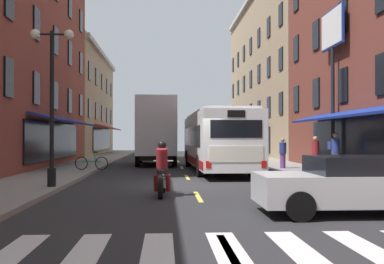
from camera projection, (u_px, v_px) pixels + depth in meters
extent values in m
cube|color=#28282B|center=(191.00, 186.00, 16.98)|extent=(34.80, 80.00, 0.10)
cube|color=#DBCC4C|center=(229.00, 252.00, 7.00)|extent=(0.14, 2.40, 0.01)
cube|color=#DBCC4C|center=(198.00, 197.00, 13.49)|extent=(0.14, 2.40, 0.01)
cube|color=#DBCC4C|center=(187.00, 177.00, 19.98)|extent=(0.14, 2.40, 0.01)
cube|color=#DBCC4C|center=(182.00, 167.00, 26.46)|extent=(0.14, 2.40, 0.01)
cube|color=#DBCC4C|center=(178.00, 161.00, 32.95)|extent=(0.14, 2.40, 0.01)
cube|color=#DBCC4C|center=(176.00, 157.00, 39.44)|extent=(0.14, 2.40, 0.01)
cube|color=#DBCC4C|center=(174.00, 155.00, 45.93)|extent=(0.14, 2.40, 0.01)
cube|color=#DBCC4C|center=(173.00, 152.00, 52.42)|extent=(0.14, 2.40, 0.01)
cube|color=silver|center=(10.00, 255.00, 6.80)|extent=(0.50, 2.80, 0.01)
cube|color=silver|center=(85.00, 254.00, 6.87)|extent=(0.50, 2.80, 0.01)
cube|color=silver|center=(158.00, 253.00, 6.93)|extent=(0.50, 2.80, 0.01)
cube|color=silver|center=(229.00, 252.00, 7.00)|extent=(0.50, 2.80, 0.01)
cube|color=silver|center=(300.00, 251.00, 7.07)|extent=(0.50, 2.80, 0.01)
cube|color=silver|center=(368.00, 249.00, 7.13)|extent=(0.50, 2.80, 0.01)
cube|color=gray|center=(30.00, 184.00, 16.63)|extent=(3.00, 80.00, 0.14)
cube|color=gray|center=(346.00, 182.00, 17.34)|extent=(3.00, 80.00, 0.14)
cube|color=black|center=(55.00, 141.00, 26.54)|extent=(0.10, 12.00, 2.10)
cube|color=navy|center=(68.00, 120.00, 26.59)|extent=(1.38, 11.20, 0.44)
cube|color=black|center=(9.00, 78.00, 18.58)|extent=(0.10, 1.00, 1.60)
cube|color=black|center=(36.00, 88.00, 22.57)|extent=(0.10, 1.00, 1.60)
cube|color=black|center=(55.00, 96.00, 26.57)|extent=(0.10, 1.00, 1.60)
cube|color=black|center=(70.00, 101.00, 30.56)|extent=(0.10, 1.00, 1.60)
cube|color=black|center=(81.00, 105.00, 34.55)|extent=(0.10, 1.00, 1.60)
cube|color=black|center=(9.00, 0.00, 18.62)|extent=(0.10, 1.00, 1.60)
cube|color=black|center=(36.00, 24.00, 22.61)|extent=(0.10, 1.00, 1.60)
cube|color=black|center=(56.00, 41.00, 26.60)|extent=(0.10, 1.00, 1.60)
cube|color=black|center=(70.00, 53.00, 30.59)|extent=(0.10, 1.00, 1.60)
cube|color=black|center=(81.00, 63.00, 34.59)|extent=(0.10, 1.00, 1.60)
cube|color=black|center=(70.00, 6.00, 30.63)|extent=(0.10, 1.00, 1.60)
cube|color=black|center=(81.00, 21.00, 34.62)|extent=(0.10, 1.00, 1.60)
cube|color=#9E8466|center=(62.00, 103.00, 46.29)|extent=(8.00, 19.90, 10.44)
cube|color=#B2AD9E|center=(103.00, 56.00, 46.60)|extent=(0.44, 19.40, 0.40)
cube|color=black|center=(102.00, 139.00, 46.50)|extent=(0.10, 12.00, 2.10)
cube|color=maroon|center=(109.00, 128.00, 46.55)|extent=(1.38, 11.20, 0.44)
cube|color=black|center=(89.00, 108.00, 38.54)|extent=(0.10, 1.00, 1.60)
cube|color=black|center=(96.00, 111.00, 42.53)|extent=(0.10, 1.00, 1.60)
cube|color=black|center=(102.00, 113.00, 46.53)|extent=(0.10, 1.00, 1.60)
cube|color=black|center=(107.00, 115.00, 50.52)|extent=(0.10, 1.00, 1.60)
cube|color=black|center=(111.00, 117.00, 54.51)|extent=(0.10, 1.00, 1.60)
cube|color=black|center=(89.00, 71.00, 38.58)|extent=(0.10, 1.00, 1.60)
cube|color=black|center=(96.00, 77.00, 42.57)|extent=(0.10, 1.00, 1.60)
cube|color=black|center=(102.00, 82.00, 46.56)|extent=(0.10, 1.00, 1.60)
cube|color=black|center=(107.00, 86.00, 50.56)|extent=(0.10, 1.00, 1.60)
cube|color=black|center=(111.00, 90.00, 54.55)|extent=(0.10, 1.00, 1.60)
cube|color=black|center=(383.00, 143.00, 17.44)|extent=(0.10, 16.00, 2.10)
cube|color=navy|center=(364.00, 111.00, 17.42)|extent=(1.38, 14.93, 0.44)
cube|color=black|center=(382.00, 74.00, 17.47)|extent=(0.10, 1.00, 1.60)
cube|color=black|center=(343.00, 85.00, 21.28)|extent=(0.10, 1.00, 1.60)
cube|color=black|center=(316.00, 93.00, 25.08)|extent=(0.10, 1.00, 1.60)
cube|color=black|center=(296.00, 99.00, 28.88)|extent=(0.10, 1.00, 1.60)
cube|color=black|center=(343.00, 17.00, 21.31)|extent=(0.10, 1.00, 1.60)
cube|color=black|center=(316.00, 35.00, 25.12)|extent=(0.10, 1.00, 1.60)
cube|color=black|center=(296.00, 49.00, 28.92)|extent=(0.10, 1.00, 1.60)
cube|color=#9E8466|center=(292.00, 75.00, 44.38)|extent=(8.00, 26.57, 15.62)
cube|color=black|center=(251.00, 139.00, 44.06)|extent=(0.10, 16.00, 2.10)
cube|color=navy|center=(244.00, 127.00, 44.03)|extent=(1.38, 14.93, 0.44)
cube|color=black|center=(281.00, 103.00, 32.68)|extent=(0.10, 1.00, 1.60)
cube|color=black|center=(269.00, 107.00, 36.49)|extent=(0.10, 1.00, 1.60)
cube|color=black|center=(259.00, 110.00, 40.29)|extent=(0.10, 1.00, 1.60)
cube|color=black|center=(251.00, 112.00, 44.09)|extent=(0.10, 1.00, 1.60)
cube|color=black|center=(244.00, 114.00, 47.89)|extent=(0.10, 1.00, 1.60)
cube|color=black|center=(238.00, 116.00, 51.70)|extent=(0.10, 1.00, 1.60)
cube|color=black|center=(233.00, 117.00, 55.50)|extent=(0.10, 1.00, 1.60)
cube|color=black|center=(281.00, 59.00, 32.72)|extent=(0.10, 1.00, 1.60)
cube|color=black|center=(269.00, 67.00, 36.52)|extent=(0.10, 1.00, 1.60)
cube|color=black|center=(259.00, 74.00, 40.32)|extent=(0.10, 1.00, 1.60)
cube|color=black|center=(251.00, 79.00, 44.13)|extent=(0.10, 1.00, 1.60)
cube|color=black|center=(244.00, 84.00, 47.93)|extent=(0.10, 1.00, 1.60)
cube|color=black|center=(238.00, 88.00, 51.73)|extent=(0.10, 1.00, 1.60)
cube|color=black|center=(233.00, 91.00, 55.53)|extent=(0.10, 1.00, 1.60)
cube|color=black|center=(281.00, 15.00, 32.76)|extent=(0.10, 1.00, 1.60)
cube|color=black|center=(269.00, 27.00, 36.56)|extent=(0.10, 1.00, 1.60)
cube|color=black|center=(259.00, 38.00, 40.36)|extent=(0.10, 1.00, 1.60)
cube|color=black|center=(251.00, 46.00, 44.16)|extent=(0.10, 1.00, 1.60)
cube|color=black|center=(244.00, 53.00, 47.97)|extent=(0.10, 1.00, 1.60)
cube|color=black|center=(238.00, 60.00, 51.77)|extent=(0.10, 1.00, 1.60)
cube|color=black|center=(233.00, 65.00, 55.57)|extent=(0.10, 1.00, 1.60)
cylinder|color=black|center=(333.00, 108.00, 21.78)|extent=(0.18, 0.18, 6.00)
cylinder|color=black|center=(333.00, 169.00, 21.75)|extent=(0.40, 0.40, 0.24)
cube|color=navy|center=(332.00, 28.00, 21.82)|extent=(0.10, 2.70, 1.85)
cube|color=silver|center=(331.00, 28.00, 21.82)|extent=(0.04, 2.54, 1.69)
cube|color=silver|center=(334.00, 28.00, 21.83)|extent=(0.04, 2.54, 1.69)
cube|color=white|center=(216.00, 140.00, 23.59)|extent=(2.79, 11.71, 2.55)
cube|color=silver|center=(216.00, 114.00, 23.61)|extent=(2.56, 10.50, 0.16)
cube|color=black|center=(216.00, 136.00, 23.89)|extent=(2.78, 9.31, 0.96)
cube|color=maroon|center=(216.00, 160.00, 23.58)|extent=(2.81, 11.31, 0.36)
cube|color=black|center=(204.00, 137.00, 29.36)|extent=(2.25, 0.17, 1.10)
cube|color=black|center=(236.00, 129.00, 17.83)|extent=(2.05, 0.16, 0.70)
cube|color=silver|center=(236.00, 154.00, 17.81)|extent=(2.15, 0.14, 0.64)
cube|color=black|center=(236.00, 114.00, 17.83)|extent=(0.70, 0.11, 0.28)
cube|color=red|center=(208.00, 165.00, 17.71)|extent=(0.20, 0.08, 0.28)
cube|color=red|center=(264.00, 164.00, 17.88)|extent=(0.20, 0.08, 0.28)
cylinder|color=black|center=(188.00, 158.00, 27.30)|extent=(0.32, 1.01, 1.00)
cylinder|color=black|center=(227.00, 158.00, 27.49)|extent=(0.32, 1.01, 1.00)
cylinder|color=black|center=(200.00, 166.00, 20.17)|extent=(0.32, 1.01, 1.00)
cylinder|color=black|center=(252.00, 165.00, 20.36)|extent=(0.32, 1.01, 1.00)
cube|color=#B21E19|center=(156.00, 140.00, 31.57)|extent=(2.34, 2.12, 2.40)
cube|color=black|center=(156.00, 128.00, 32.58)|extent=(2.00, 0.14, 0.80)
cube|color=silver|center=(156.00, 126.00, 28.07)|extent=(2.49, 5.02, 3.47)
cube|color=#196633|center=(176.00, 124.00, 28.16)|extent=(0.11, 2.99, 0.90)
cube|color=black|center=(156.00, 156.00, 29.08)|extent=(2.02, 6.69, 0.24)
cylinder|color=black|center=(140.00, 156.00, 31.28)|extent=(0.30, 0.90, 0.90)
cylinder|color=black|center=(172.00, 156.00, 31.45)|extent=(0.30, 0.90, 0.90)
cylinder|color=black|center=(138.00, 159.00, 27.21)|extent=(0.30, 0.90, 0.90)
cylinder|color=black|center=(174.00, 159.00, 27.39)|extent=(0.30, 0.90, 0.90)
cube|color=maroon|center=(155.00, 151.00, 38.72)|extent=(1.87, 4.26, 0.73)
cube|color=black|center=(155.00, 144.00, 38.56)|extent=(1.67, 2.32, 0.55)
cube|color=red|center=(146.00, 148.00, 36.58)|extent=(0.20, 0.06, 0.14)
cube|color=red|center=(164.00, 148.00, 36.70)|extent=(0.20, 0.06, 0.14)
cylinder|color=black|center=(145.00, 154.00, 40.06)|extent=(0.23, 0.64, 0.64)
cylinder|color=black|center=(164.00, 153.00, 40.20)|extent=(0.23, 0.64, 0.64)
cylinder|color=black|center=(144.00, 155.00, 37.24)|extent=(0.23, 0.64, 0.64)
cylinder|color=black|center=(165.00, 155.00, 37.38)|extent=(0.23, 0.64, 0.64)
cube|color=silver|center=(359.00, 189.00, 10.47)|extent=(4.70, 1.91, 0.68)
cube|color=black|center=(367.00, 166.00, 10.49)|extent=(2.54, 1.74, 0.43)
cylinder|color=black|center=(300.00, 206.00, 9.49)|extent=(0.64, 0.22, 0.64)
cylinder|color=black|center=(279.00, 195.00, 11.27)|extent=(0.64, 0.22, 0.64)
cylinder|color=black|center=(164.00, 183.00, 14.45)|extent=(0.14, 0.62, 0.62)
cylinder|color=black|center=(161.00, 188.00, 13.00)|extent=(0.16, 0.63, 0.62)
cylinder|color=#B2B2B7|center=(163.00, 174.00, 14.33)|extent=(0.09, 0.33, 0.68)
ellipsoid|color=black|center=(163.00, 168.00, 13.91)|extent=(0.35, 0.58, 0.28)
cube|color=black|center=(162.00, 172.00, 13.51)|extent=(0.29, 0.57, 0.12)
cube|color=#B2B2B7|center=(162.00, 182.00, 13.73)|extent=(0.26, 0.41, 0.30)
cylinder|color=#B2B2B7|center=(163.00, 161.00, 14.24)|extent=(0.62, 0.08, 0.04)
cylinder|color=maroon|center=(162.00, 158.00, 13.58)|extent=(0.37, 0.48, 0.66)
sphere|color=black|center=(162.00, 145.00, 13.70)|extent=(0.26, 0.26, 0.26)
cylinder|color=maroon|center=(156.00, 183.00, 13.60)|extent=(0.16, 0.37, 0.56)
cylinder|color=maroon|center=(168.00, 183.00, 13.61)|extent=(0.16, 0.37, 0.56)
torus|color=black|center=(81.00, 163.00, 22.61)|extent=(0.66, 0.18, 0.66)
torus|color=black|center=(102.00, 163.00, 22.47)|extent=(0.66, 0.18, 0.66)
cylinder|color=#1E7F3F|center=(91.00, 161.00, 22.54)|extent=(0.99, 0.24, 0.04)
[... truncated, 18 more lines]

